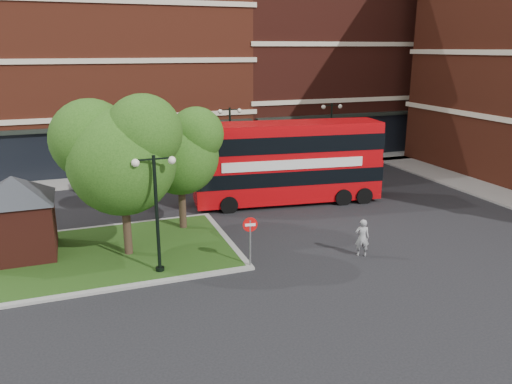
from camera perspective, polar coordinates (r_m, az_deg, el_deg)
name	(u,v)px	position (r m, az deg, el deg)	size (l,w,h in m)	color
ground	(285,257)	(22.46, 3.28, -7.45)	(120.00, 120.00, 0.00)	black
pavement_far	(197,172)	(37.39, -6.76, 2.23)	(44.00, 3.00, 0.12)	slate
terrace_far_left	(73,74)	(42.91, -20.23, 12.54)	(26.00, 12.00, 14.00)	maroon
terrace_far_right	(322,59)	(48.30, 7.60, 14.85)	(18.00, 12.00, 16.00)	#471911
traffic_island	(94,255)	(23.61, -18.07, -6.88)	(12.60, 7.60, 0.15)	gray
kiosk	(15,208)	(23.97, -25.81, -1.66)	(6.51, 6.51, 3.60)	#471911
tree_island_west	(119,151)	(21.90, -15.42, 4.55)	(5.40, 4.71, 7.21)	#2D2116
tree_island_east	(178,148)	(24.83, -8.90, 4.95)	(4.46, 3.90, 6.29)	#2D2116
lamp_island	(157,209)	(20.22, -11.30, -1.89)	(1.72, 0.36, 5.00)	black
lamp_far_left	(230,138)	(35.44, -2.98, 6.13)	(1.72, 0.36, 5.00)	black
lamp_far_right	(331,132)	(38.52, 8.54, 6.78)	(1.72, 0.36, 5.00)	black
bus	(288,157)	(29.55, 3.65, 3.99)	(11.31, 3.92, 4.23)	#AF070B
woman	(362,238)	(22.75, 12.04, -5.13)	(0.63, 0.41, 1.72)	gray
car_silver	(113,177)	(34.42, -16.00, 1.70)	(1.80, 4.48, 1.53)	#ACAFB3
car_white	(303,157)	(39.53, 5.42, 4.05)	(1.58, 4.52, 1.49)	silver
no_entry_sign	(250,232)	(20.81, -0.67, -4.61)	(0.62, 0.15, 2.25)	slate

